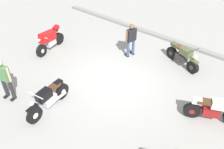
# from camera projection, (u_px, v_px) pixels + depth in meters

# --- Properties ---
(ground_plane) EXTENTS (40.00, 40.00, 0.00)m
(ground_plane) POSITION_uv_depth(u_px,v_px,m) (113.00, 81.00, 10.24)
(ground_plane) COLOR #9E9E99
(curb_edge) EXTENTS (14.00, 0.30, 0.15)m
(curb_edge) POSITION_uv_depth(u_px,v_px,m) (164.00, 38.00, 13.05)
(curb_edge) COLOR gray
(curb_edge) RESTS_ON ground
(motorcycle_cream_vintage) EXTENTS (1.85, 0.99, 1.07)m
(motorcycle_cream_vintage) POSITION_uv_depth(u_px,v_px,m) (213.00, 110.00, 8.24)
(motorcycle_cream_vintage) COLOR black
(motorcycle_cream_vintage) RESTS_ON ground
(motorcycle_black_cruiser) EXTENTS (0.70, 2.09, 1.09)m
(motorcycle_black_cruiser) POSITION_uv_depth(u_px,v_px,m) (48.00, 98.00, 8.64)
(motorcycle_black_cruiser) COLOR black
(motorcycle_black_cruiser) RESTS_ON ground
(motorcycle_red_sportbike) EXTENTS (0.72, 1.95, 1.14)m
(motorcycle_red_sportbike) POSITION_uv_depth(u_px,v_px,m) (49.00, 39.00, 11.87)
(motorcycle_red_sportbike) COLOR black
(motorcycle_red_sportbike) RESTS_ON ground
(motorcycle_olive_vintage) EXTENTS (1.87, 0.98, 1.07)m
(motorcycle_olive_vintage) POSITION_uv_depth(u_px,v_px,m) (182.00, 56.00, 10.87)
(motorcycle_olive_vintage) COLOR black
(motorcycle_olive_vintage) RESTS_ON ground
(person_in_green_shirt) EXTENTS (0.68, 0.40, 1.78)m
(person_in_green_shirt) POSITION_uv_depth(u_px,v_px,m) (4.00, 77.00, 8.81)
(person_in_green_shirt) COLOR #262628
(person_in_green_shirt) RESTS_ON ground
(person_in_black_shirt) EXTENTS (0.41, 0.65, 1.69)m
(person_in_black_shirt) POSITION_uv_depth(u_px,v_px,m) (131.00, 38.00, 11.20)
(person_in_black_shirt) COLOR #384772
(person_in_black_shirt) RESTS_ON ground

